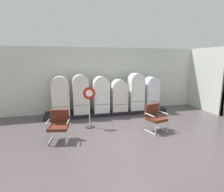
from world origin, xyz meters
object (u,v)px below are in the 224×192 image
object	(u,v)px
refrigerator_0	(60,95)
sign_stand	(89,109)
refrigerator_3	(119,94)
refrigerator_4	(136,90)
armchair_left	(59,124)
armchair_right	(155,116)
refrigerator_2	(101,93)
refrigerator_5	(151,92)
refrigerator_1	(80,93)

from	to	relation	value
refrigerator_0	sign_stand	xyz separation A→B (m)	(0.98, -1.40, -0.30)
refrigerator_3	refrigerator_4	distance (m)	0.82
refrigerator_3	sign_stand	bearing A→B (deg)	-136.42
refrigerator_0	refrigerator_3	xyz separation A→B (m)	(2.48, 0.03, -0.11)
refrigerator_0	armchair_left	xyz separation A→B (m)	(-0.06, -2.23, -0.48)
refrigerator_4	armchair_left	xyz separation A→B (m)	(-3.34, -2.25, -0.51)
refrigerator_3	refrigerator_4	xyz separation A→B (m)	(0.80, -0.02, 0.15)
refrigerator_0	armchair_left	distance (m)	2.28
armchair_left	sign_stand	xyz separation A→B (m)	(1.04, 0.83, 0.18)
refrigerator_0	refrigerator_3	distance (m)	2.49
refrigerator_0	refrigerator_4	size ratio (longest dim) A/B	0.96
armchair_right	refrigerator_2	bearing A→B (deg)	121.46
refrigerator_0	refrigerator_3	world-z (taller)	refrigerator_0
refrigerator_0	refrigerator_5	world-z (taller)	refrigerator_0
refrigerator_2	armchair_right	distance (m)	2.69
refrigerator_0	refrigerator_1	xyz separation A→B (m)	(0.81, 0.02, 0.03)
refrigerator_1	refrigerator_2	distance (m)	0.87
refrigerator_3	armchair_right	size ratio (longest dim) A/B	1.50
refrigerator_0	refrigerator_5	bearing A→B (deg)	0.53
armchair_left	sign_stand	distance (m)	1.34
refrigerator_0	refrigerator_5	xyz separation A→B (m)	(4.04, 0.04, -0.06)
armchair_left	refrigerator_2	bearing A→B (deg)	52.03
refrigerator_0	refrigerator_4	bearing A→B (deg)	0.28
refrigerator_1	refrigerator_4	world-z (taller)	refrigerator_4
refrigerator_1	sign_stand	size ratio (longest dim) A/B	1.12
refrigerator_3	armchair_right	world-z (taller)	refrigerator_3
refrigerator_3	armchair_left	size ratio (longest dim) A/B	1.50
refrigerator_1	armchair_right	bearing A→B (deg)	-45.45
refrigerator_2	refrigerator_5	xyz separation A→B (m)	(2.36, 0.05, -0.04)
sign_stand	refrigerator_0	bearing A→B (deg)	125.01
refrigerator_4	armchair_right	world-z (taller)	refrigerator_4
refrigerator_5	refrigerator_2	bearing A→B (deg)	-178.84
refrigerator_5	armchair_left	size ratio (longest dim) A/B	1.59
armchair_right	sign_stand	xyz separation A→B (m)	(-2.08, 0.87, 0.18)
sign_stand	refrigerator_4	bearing A→B (deg)	31.53
refrigerator_4	armchair_left	size ratio (longest dim) A/B	1.78
refrigerator_0	sign_stand	world-z (taller)	refrigerator_0
refrigerator_3	sign_stand	size ratio (longest dim) A/B	0.95
refrigerator_5	armchair_left	bearing A→B (deg)	-151.00
refrigerator_3	sign_stand	world-z (taller)	refrigerator_3
refrigerator_1	refrigerator_2	bearing A→B (deg)	-1.73
refrigerator_4	armchair_right	bearing A→B (deg)	-95.62
refrigerator_2	refrigerator_3	world-z (taller)	refrigerator_2
refrigerator_0	armchair_right	xyz separation A→B (m)	(3.06, -2.27, -0.48)
refrigerator_1	refrigerator_5	xyz separation A→B (m)	(3.23, 0.02, -0.09)
refrigerator_0	sign_stand	bearing A→B (deg)	-54.99
refrigerator_5	armchair_left	xyz separation A→B (m)	(-4.10, -2.27, -0.42)
refrigerator_3	sign_stand	xyz separation A→B (m)	(-1.50, -1.43, -0.19)
refrigerator_0	refrigerator_4	world-z (taller)	refrigerator_4
refrigerator_1	refrigerator_5	bearing A→B (deg)	0.38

